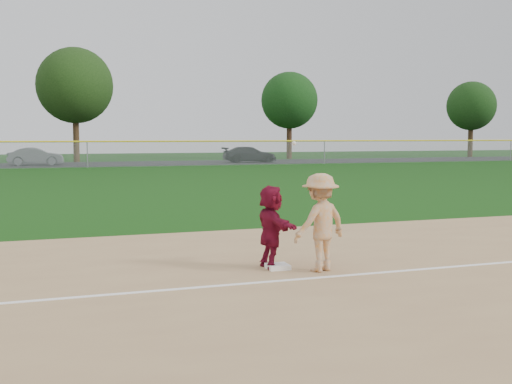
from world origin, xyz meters
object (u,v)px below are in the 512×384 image
object	(u,v)px
base_runner	(271,227)
car_right	(250,154)
first_base	(278,267)
car_mid	(36,156)

from	to	relation	value
base_runner	car_right	bearing A→B (deg)	-19.77
first_base	base_runner	size ratio (longest dim) A/B	0.25
car_mid	car_right	bearing A→B (deg)	-88.27
first_base	car_right	size ratio (longest dim) A/B	0.08
base_runner	car_right	distance (m)	47.22
base_runner	first_base	bearing A→B (deg)	-149.95
base_runner	car_mid	distance (m)	45.31
base_runner	car_right	size ratio (longest dim) A/B	0.31
car_mid	car_right	distance (m)	18.55
first_base	base_runner	xyz separation A→B (m)	(-0.08, 0.13, 0.71)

